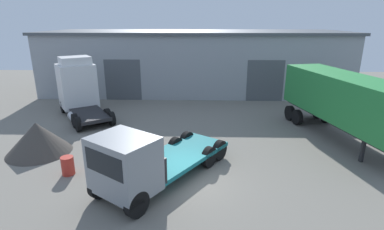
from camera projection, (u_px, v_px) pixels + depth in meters
ground_plane at (185, 180)px, 13.48m from camera, size 60.00×60.00×0.00m
warehouse_building at (195, 61)px, 30.28m from camera, size 28.93×9.69×5.85m
tractor_unit_white at (78, 88)px, 22.43m from camera, size 5.46×6.36×4.31m
container_trailer_green at (346, 100)px, 17.24m from camera, size 4.60×10.14×3.88m
flatbed_truck_grey at (143, 162)px, 12.31m from camera, size 5.88×7.09×2.72m
gravel_pile at (38, 138)px, 16.06m from camera, size 3.38×3.38×1.71m
oil_drum at (68, 166)px, 13.88m from camera, size 0.58×0.58×0.88m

